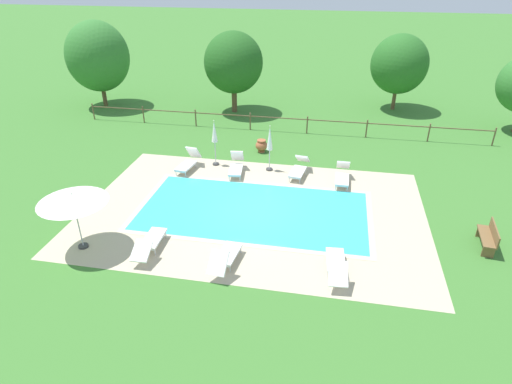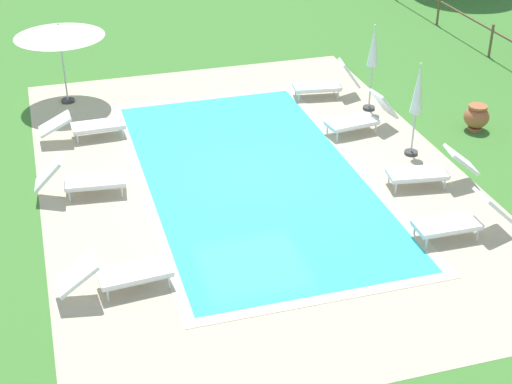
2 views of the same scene
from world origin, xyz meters
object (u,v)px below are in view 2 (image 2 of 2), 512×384
sun_lounger_north_far (326,83)px  terracotta_urn_near_fence (477,117)px  sun_lounger_south_near_corner (460,219)px  sun_lounger_south_end (86,125)px  patio_umbrella_closed_row_west (418,94)px  sun_lounger_north_mid (361,117)px  sun_lounger_south_mid (82,179)px  patio_umbrella_open_foreground (59,31)px  sun_lounger_north_end (118,274)px  patio_umbrella_closed_deck_corner (373,52)px  sun_lounger_north_near_steps (430,170)px

sun_lounger_north_far → terracotta_urn_near_fence: sun_lounger_north_far is taller
sun_lounger_south_near_corner → terracotta_urn_near_fence: 5.18m
sun_lounger_north_far → terracotta_urn_near_fence: size_ratio=2.81×
sun_lounger_south_end → patio_umbrella_closed_row_west: patio_umbrella_closed_row_west is taller
patio_umbrella_closed_row_west → sun_lounger_south_near_corner: bearing=-11.5°
sun_lounger_north_mid → sun_lounger_south_mid: sun_lounger_north_mid is taller
sun_lounger_north_far → patio_umbrella_open_foreground: bearing=-103.2°
sun_lounger_south_end → patio_umbrella_closed_row_west: (3.07, 7.33, 1.18)m
sun_lounger_north_end → patio_umbrella_closed_deck_corner: size_ratio=0.88×
terracotta_urn_near_fence → patio_umbrella_open_foreground: bearing=-116.0°
sun_lounger_north_far → patio_umbrella_closed_row_west: patio_umbrella_closed_row_west is taller
sun_lounger_south_near_corner → sun_lounger_south_mid: 7.92m
sun_lounger_north_end → sun_lounger_north_far: bearing=137.4°
sun_lounger_south_mid → patio_umbrella_closed_row_west: 7.78m
sun_lounger_south_end → patio_umbrella_open_foreground: bearing=-173.6°
patio_umbrella_open_foreground → terracotta_urn_near_fence: 11.00m
sun_lounger_north_far → terracotta_urn_near_fence: 4.23m
sun_lounger_south_mid → patio_umbrella_closed_row_west: bearing=88.2°
sun_lounger_north_mid → terracotta_urn_near_fence: 2.92m
sun_lounger_south_end → sun_lounger_north_mid: bearing=76.8°
sun_lounger_south_near_corner → patio_umbrella_closed_row_west: patio_umbrella_closed_row_west is taller
sun_lounger_south_near_corner → sun_lounger_north_far: bearing=179.7°
sun_lounger_south_end → sun_lounger_south_near_corner: bearing=45.1°
sun_lounger_south_mid → patio_umbrella_open_foreground: patio_umbrella_open_foreground is taller
sun_lounger_north_end → sun_lounger_south_mid: bearing=-175.4°
patio_umbrella_closed_deck_corner → terracotta_urn_near_fence: 3.11m
sun_lounger_north_mid → sun_lounger_north_end: bearing=-53.8°
sun_lounger_north_far → sun_lounger_south_mid: sun_lounger_north_far is taller
sun_lounger_south_mid → patio_umbrella_open_foreground: bearing=179.1°
sun_lounger_north_far → sun_lounger_south_end: bearing=-82.8°
sun_lounger_north_near_steps → sun_lounger_south_mid: 7.58m
patio_umbrella_open_foreground → patio_umbrella_closed_deck_corner: 8.22m
sun_lounger_north_near_steps → sun_lounger_south_mid: sun_lounger_south_mid is taller
sun_lounger_north_mid → patio_umbrella_open_foreground: patio_umbrella_open_foreground is taller
sun_lounger_north_mid → terracotta_urn_near_fence: sun_lounger_north_mid is taller
patio_umbrella_closed_deck_corner → sun_lounger_north_near_steps: bearing=-5.7°
patio_umbrella_closed_deck_corner → sun_lounger_north_far: bearing=-146.1°
terracotta_urn_near_fence → sun_lounger_south_mid: bearing=-86.9°
sun_lounger_south_near_corner → sun_lounger_south_mid: size_ratio=0.99×
sun_lounger_south_near_corner → terracotta_urn_near_fence: (-4.30, 2.88, -0.02)m
sun_lounger_south_near_corner → patio_umbrella_open_foreground: patio_umbrella_open_foreground is taller
sun_lounger_north_far → sun_lounger_south_end: 6.71m
sun_lounger_north_end → terracotta_urn_near_fence: sun_lounger_north_end is taller
sun_lounger_north_near_steps → patio_umbrella_closed_deck_corner: (-4.23, 0.42, 1.24)m
sun_lounger_north_near_steps → terracotta_urn_near_fence: bearing=132.4°
patio_umbrella_open_foreground → sun_lounger_south_near_corner: bearing=37.3°
sun_lounger_south_end → terracotta_urn_near_fence: 9.78m
sun_lounger_south_mid → patio_umbrella_closed_row_west: size_ratio=0.85×
sun_lounger_north_end → patio_umbrella_closed_deck_corner: patio_umbrella_closed_deck_corner is taller
sun_lounger_north_far → sun_lounger_north_end: size_ratio=0.91×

